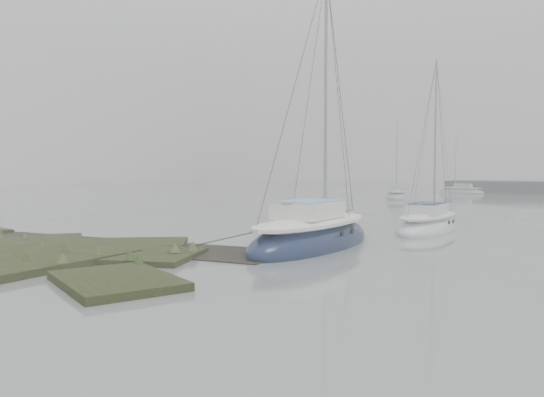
{
  "coord_description": "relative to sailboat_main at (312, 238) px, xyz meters",
  "views": [
    {
      "loc": [
        10.25,
        -9.76,
        2.84
      ],
      "look_at": [
        0.82,
        6.61,
        1.8
      ],
      "focal_mm": 35.0,
      "sensor_mm": 36.0,
      "label": 1
    }
  ],
  "objects": [
    {
      "name": "sailboat_white",
      "position": [
        2.47,
        7.16,
        -0.08
      ],
      "size": [
        2.42,
        6.19,
        8.56
      ],
      "rotation": [
        0.0,
        0.0,
        -0.07
      ],
      "color": "white",
      "rests_on": "ground"
    },
    {
      "name": "sailboat_far_c",
      "position": [
        -3.5,
        47.88,
        -0.11
      ],
      "size": [
        5.61,
        2.7,
        7.59
      ],
      "rotation": [
        0.0,
        0.0,
        1.39
      ],
      "color": "silver",
      "rests_on": "ground"
    },
    {
      "name": "sailboat_main",
      "position": [
        0.0,
        0.0,
        0.0
      ],
      "size": [
        2.82,
        7.97,
        11.14
      ],
      "rotation": [
        0.0,
        0.0,
        -0.03
      ],
      "color": "#15213E",
      "rests_on": "ground"
    },
    {
      "name": "sailboat_far_a",
      "position": [
        -7.03,
        33.74,
        -0.08
      ],
      "size": [
        3.71,
        6.43,
        8.62
      ],
      "rotation": [
        0.0,
        0.0,
        0.3
      ],
      "color": "silver",
      "rests_on": "ground"
    },
    {
      "name": "ground",
      "position": [
        -1.94,
        22.37,
        -0.35
      ],
      "size": [
        160.0,
        160.0,
        0.0
      ],
      "primitive_type": "plane",
      "color": "slate",
      "rests_on": "ground"
    }
  ]
}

